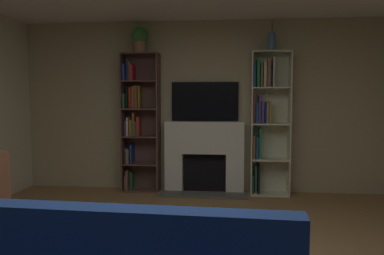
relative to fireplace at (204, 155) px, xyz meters
The scene contains 7 objects.
wall_back_accent 0.75m from the fireplace, 90.00° to the left, with size 5.81×0.06×2.62m, color tan.
fireplace is the anchor object (origin of this frame).
tv 0.82m from the fireplace, 90.00° to the left, with size 1.02×0.06×0.60m, color black.
bookshelf_left 1.16m from the fireplace, behind, with size 0.57×0.30×2.12m.
bookshelf_right 1.08m from the fireplace, ahead, with size 0.57×0.34×2.12m.
potted_plant 2.02m from the fireplace, behind, with size 0.25×0.25×0.39m.
vase_with_flowers 1.96m from the fireplace, ahead, with size 0.11×0.11×0.47m.
Camera 1 is at (0.44, -2.84, 1.47)m, focal length 36.67 mm.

